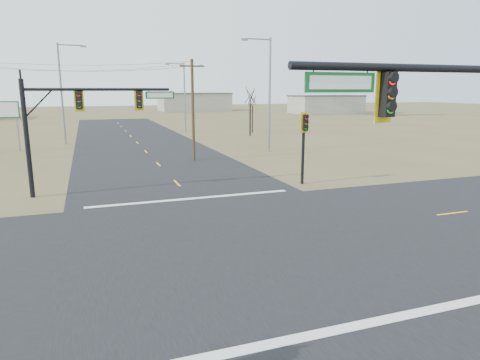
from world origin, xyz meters
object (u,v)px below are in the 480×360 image
(pedestal_signal_ne, at_px, (304,133))
(utility_pole_near, at_px, (193,109))
(highway_sign, at_px, (5,115))
(mast_arm_far, at_px, (80,112))
(streetlight_c, at_px, (63,88))
(bare_tree_c, at_px, (250,95))
(bare_tree_d, at_px, (253,100))
(streetlight_b, at_px, (183,94))
(streetlight_a, at_px, (267,89))

(pedestal_signal_ne, distance_m, utility_pole_near, 13.02)
(utility_pole_near, xyz_separation_m, highway_sign, (-16.68, 11.89, -0.93))
(mast_arm_far, distance_m, highway_sign, 23.06)
(pedestal_signal_ne, distance_m, streetlight_c, 33.07)
(utility_pole_near, relative_size, bare_tree_c, 1.26)
(highway_sign, bearing_deg, bare_tree_c, 15.07)
(mast_arm_far, height_order, streetlight_c, streetlight_c)
(mast_arm_far, relative_size, bare_tree_d, 1.50)
(pedestal_signal_ne, xyz_separation_m, streetlight_b, (-0.08, 37.14, 2.19))
(mast_arm_far, xyz_separation_m, highway_sign, (-7.45, 21.78, -1.29))
(bare_tree_c, bearing_deg, bare_tree_d, 64.06)
(utility_pole_near, height_order, streetlight_c, streetlight_c)
(mast_arm_far, distance_m, pedestal_signal_ne, 14.13)
(streetlight_a, bearing_deg, highway_sign, 163.02)
(streetlight_b, xyz_separation_m, bare_tree_d, (9.52, -3.37, -0.91))
(utility_pole_near, xyz_separation_m, streetlight_c, (-11.18, 16.78, 1.79))
(highway_sign, distance_m, streetlight_a, 26.76)
(highway_sign, relative_size, streetlight_c, 0.45)
(utility_pole_near, bearing_deg, highway_sign, 144.53)
(streetlight_b, bearing_deg, highway_sign, -172.30)
(pedestal_signal_ne, bearing_deg, bare_tree_d, 78.08)
(streetlight_b, height_order, bare_tree_d, streetlight_b)
(streetlight_a, height_order, bare_tree_c, streetlight_a)
(pedestal_signal_ne, height_order, highway_sign, highway_sign)
(pedestal_signal_ne, height_order, streetlight_c, streetlight_c)
(mast_arm_far, height_order, streetlight_b, streetlight_b)
(mast_arm_far, distance_m, streetlight_a, 22.01)
(highway_sign, xyz_separation_m, bare_tree_c, (29.04, 6.24, 1.82))
(utility_pole_near, height_order, streetlight_a, streetlight_a)
(mast_arm_far, distance_m, bare_tree_c, 35.38)
(mast_arm_far, distance_m, utility_pole_near, 13.54)
(pedestal_signal_ne, height_order, bare_tree_d, bare_tree_d)
(streetlight_a, relative_size, bare_tree_c, 1.60)
(streetlight_c, bearing_deg, streetlight_a, -25.02)
(bare_tree_d, bearing_deg, highway_sign, -162.38)
(utility_pole_near, xyz_separation_m, bare_tree_d, (14.08, 21.66, 0.13))
(mast_arm_far, height_order, bare_tree_d, mast_arm_far)
(streetlight_a, bearing_deg, bare_tree_c, 77.67)
(streetlight_a, height_order, streetlight_c, streetlight_c)
(highway_sign, distance_m, streetlight_b, 25.06)
(utility_pole_near, bearing_deg, pedestal_signal_ne, -69.04)
(pedestal_signal_ne, height_order, streetlight_b, streetlight_b)
(streetlight_b, relative_size, streetlight_c, 0.88)
(utility_pole_near, height_order, bare_tree_c, utility_pole_near)
(streetlight_c, height_order, bare_tree_d, streetlight_c)
(highway_sign, bearing_deg, pedestal_signal_ne, -45.42)
(streetlight_c, bearing_deg, bare_tree_d, 20.70)
(mast_arm_far, relative_size, streetlight_c, 0.77)
(streetlight_a, distance_m, bare_tree_d, 19.43)
(streetlight_b, bearing_deg, streetlight_a, -103.93)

